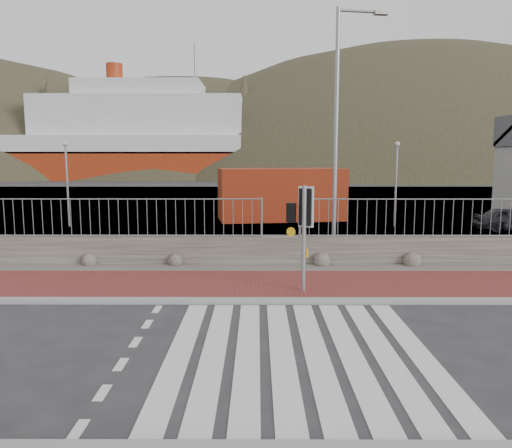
{
  "coord_description": "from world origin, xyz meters",
  "views": [
    {
      "loc": [
        -0.73,
        -8.38,
        3.44
      ],
      "look_at": [
        -0.77,
        3.0,
        1.88
      ],
      "focal_mm": 35.0,
      "sensor_mm": 36.0,
      "label": 1
    }
  ],
  "objects_px": {
    "streetlight": "(340,121)",
    "ferry": "(100,143)",
    "shipping_container": "(281,194)",
    "car_a": "(511,219)",
    "traffic_signal_far": "(303,216)"
  },
  "relations": [
    {
      "from": "streetlight",
      "to": "ferry",
      "type": "bearing_deg",
      "value": 104.68
    },
    {
      "from": "shipping_container",
      "to": "car_a",
      "type": "relative_size",
      "value": 2.08
    },
    {
      "from": "ferry",
      "to": "shipping_container",
      "type": "relative_size",
      "value": 7.52
    },
    {
      "from": "traffic_signal_far",
      "to": "car_a",
      "type": "xyz_separation_m",
      "value": [
        10.58,
        10.61,
        -1.42
      ]
    },
    {
      "from": "traffic_signal_far",
      "to": "shipping_container",
      "type": "bearing_deg",
      "value": -67.2
    },
    {
      "from": "ferry",
      "to": "car_a",
      "type": "bearing_deg",
      "value": -56.32
    },
    {
      "from": "traffic_signal_far",
      "to": "streetlight",
      "type": "bearing_deg",
      "value": -86.73
    },
    {
      "from": "streetlight",
      "to": "car_a",
      "type": "bearing_deg",
      "value": 25.81
    },
    {
      "from": "ferry",
      "to": "traffic_signal_far",
      "type": "distance_m",
      "value": 68.86
    },
    {
      "from": "streetlight",
      "to": "car_a",
      "type": "xyz_separation_m",
      "value": [
        9.01,
        6.34,
        -4.01
      ]
    },
    {
      "from": "traffic_signal_far",
      "to": "shipping_container",
      "type": "xyz_separation_m",
      "value": [
        0.16,
        14.75,
        -0.58
      ]
    },
    {
      "from": "ferry",
      "to": "shipping_container",
      "type": "distance_m",
      "value": 55.51
    },
    {
      "from": "traffic_signal_far",
      "to": "shipping_container",
      "type": "distance_m",
      "value": 14.77
    },
    {
      "from": "traffic_signal_far",
      "to": "car_a",
      "type": "relative_size",
      "value": 0.85
    },
    {
      "from": "ferry",
      "to": "traffic_signal_far",
      "type": "bearing_deg",
      "value": -68.65
    }
  ]
}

